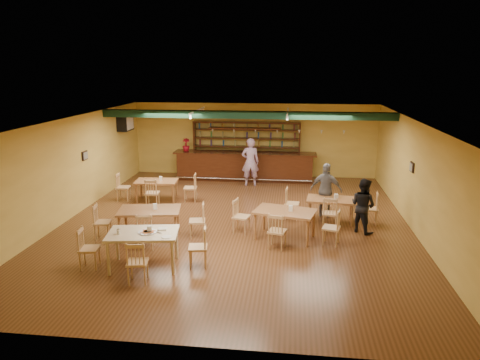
# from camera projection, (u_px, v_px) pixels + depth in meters

# --- Properties ---
(floor) EXTENTS (12.00, 12.00, 0.00)m
(floor) POSITION_uv_depth(u_px,v_px,m) (235.00, 223.00, 13.10)
(floor) COLOR #502F17
(floor) RESTS_ON ground
(ceiling_beam) EXTENTS (10.00, 0.30, 0.25)m
(ceiling_beam) POSITION_uv_depth(u_px,v_px,m) (246.00, 115.00, 15.09)
(ceiling_beam) COLOR black
(ceiling_beam) RESTS_ON ceiling
(track_rail_left) EXTENTS (0.05, 2.50, 0.05)m
(track_rail_left) POSITION_uv_depth(u_px,v_px,m) (197.00, 110.00, 15.86)
(track_rail_left) COLOR silver
(track_rail_left) RESTS_ON ceiling
(track_rail_right) EXTENTS (0.05, 2.50, 0.05)m
(track_rail_right) POSITION_uv_depth(u_px,v_px,m) (288.00, 111.00, 15.49)
(track_rail_right) COLOR silver
(track_rail_right) RESTS_ON ceiling
(ac_unit) EXTENTS (0.34, 0.70, 0.48)m
(ac_unit) POSITION_uv_depth(u_px,v_px,m) (125.00, 123.00, 17.12)
(ac_unit) COLOR silver
(ac_unit) RESTS_ON wall_left
(picture_left) EXTENTS (0.04, 0.34, 0.28)m
(picture_left) POSITION_uv_depth(u_px,v_px,m) (85.00, 156.00, 14.22)
(picture_left) COLOR black
(picture_left) RESTS_ON wall_left
(picture_right) EXTENTS (0.04, 0.34, 0.28)m
(picture_right) POSITION_uv_depth(u_px,v_px,m) (412.00, 167.00, 12.59)
(picture_right) COLOR black
(picture_right) RESTS_ON wall_right
(bar_counter) EXTENTS (5.68, 0.85, 1.13)m
(bar_counter) POSITION_uv_depth(u_px,v_px,m) (245.00, 166.00, 17.95)
(bar_counter) COLOR #37160B
(bar_counter) RESTS_ON ground
(back_bar_hutch) EXTENTS (4.39, 0.40, 2.28)m
(back_bar_hutch) POSITION_uv_depth(u_px,v_px,m) (246.00, 149.00, 18.42)
(back_bar_hutch) COLOR #37160B
(back_bar_hutch) RESTS_ON ground
(poinsettia) EXTENTS (0.37, 0.37, 0.51)m
(poinsettia) POSITION_uv_depth(u_px,v_px,m) (186.00, 145.00, 18.02)
(poinsettia) COLOR maroon
(poinsettia) RESTS_ON bar_counter
(dining_table_a) EXTENTS (1.47, 0.96, 0.70)m
(dining_table_a) POSITION_uv_depth(u_px,v_px,m) (157.00, 191.00, 15.22)
(dining_table_a) COLOR #915B33
(dining_table_a) RESTS_ON ground
(dining_table_b) EXTENTS (1.45, 0.96, 0.69)m
(dining_table_b) POSITION_uv_depth(u_px,v_px,m) (330.00, 210.00, 13.19)
(dining_table_b) COLOR #915B33
(dining_table_b) RESTS_ON ground
(dining_table_c) EXTENTS (1.74, 1.21, 0.80)m
(dining_table_c) POSITION_uv_depth(u_px,v_px,m) (150.00, 224.00, 11.88)
(dining_table_c) COLOR #915B33
(dining_table_c) RESTS_ON ground
(dining_table_d) EXTENTS (1.74, 1.28, 0.78)m
(dining_table_d) POSITION_uv_depth(u_px,v_px,m) (285.00, 224.00, 11.84)
(dining_table_d) COLOR #915B33
(dining_table_d) RESTS_ON ground
(near_table) EXTENTS (1.69, 1.23, 0.83)m
(near_table) POSITION_uv_depth(u_px,v_px,m) (144.00, 250.00, 10.15)
(near_table) COLOR tan
(near_table) RESTS_ON ground
(pizza_tray) EXTENTS (0.47, 0.47, 0.01)m
(pizza_tray) POSITION_uv_depth(u_px,v_px,m) (148.00, 232.00, 10.03)
(pizza_tray) COLOR silver
(pizza_tray) RESTS_ON near_table
(parmesan_shaker) EXTENTS (0.08, 0.08, 0.11)m
(parmesan_shaker) POSITION_uv_depth(u_px,v_px,m) (118.00, 232.00, 9.93)
(parmesan_shaker) COLOR #EAE5C6
(parmesan_shaker) RESTS_ON near_table
(napkin_stack) EXTENTS (0.22, 0.18, 0.03)m
(napkin_stack) POSITION_uv_depth(u_px,v_px,m) (162.00, 229.00, 10.21)
(napkin_stack) COLOR white
(napkin_stack) RESTS_ON near_table
(pizza_server) EXTENTS (0.32, 0.24, 0.00)m
(pizza_server) POSITION_uv_depth(u_px,v_px,m) (155.00, 231.00, 10.06)
(pizza_server) COLOR silver
(pizza_server) RESTS_ON pizza_tray
(side_plate) EXTENTS (0.25, 0.25, 0.01)m
(side_plate) POSITION_uv_depth(u_px,v_px,m) (166.00, 237.00, 9.76)
(side_plate) COLOR white
(side_plate) RESTS_ON near_table
(patron_bar) EXTENTS (0.72, 0.52, 1.84)m
(patron_bar) POSITION_uv_depth(u_px,v_px,m) (250.00, 162.00, 17.04)
(patron_bar) COLOR purple
(patron_bar) RESTS_ON ground
(patron_right_a) EXTENTS (0.93, 0.93, 1.52)m
(patron_right_a) POSITION_uv_depth(u_px,v_px,m) (363.00, 205.00, 12.23)
(patron_right_a) COLOR black
(patron_right_a) RESTS_ON ground
(patron_right_b) EXTENTS (1.04, 0.64, 1.64)m
(patron_right_b) POSITION_uv_depth(u_px,v_px,m) (326.00, 190.00, 13.52)
(patron_right_b) COLOR slate
(patron_right_b) RESTS_ON ground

